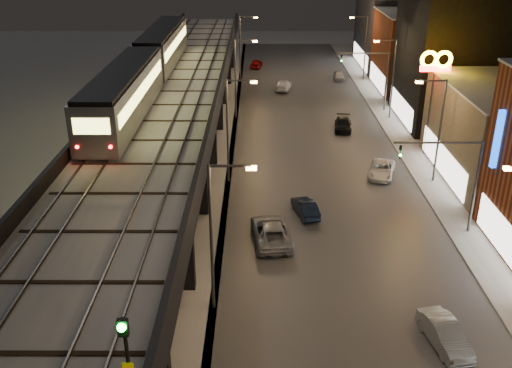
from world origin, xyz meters
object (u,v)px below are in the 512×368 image
object	(u,v)px
car_mid_silver	(271,232)
car_onc_red	(339,76)
rail_signal	(125,344)
car_near_white	(305,208)
car_mid_dark	(283,85)
subway_train	(146,65)
car_onc_dark	(382,170)
car_far_white	(256,64)
car_onc_white	(343,125)
car_onc_silver	(445,335)

from	to	relation	value
car_mid_silver	car_onc_red	bearing A→B (deg)	-109.35
rail_signal	car_near_white	xyz separation A→B (m)	(7.56, 25.34, -8.22)
car_near_white	car_mid_dark	distance (m)	36.84
rail_signal	car_mid_silver	distance (m)	23.29
subway_train	car_onc_dark	size ratio (longest dim) A/B	8.63
car_mid_silver	car_mid_dark	xyz separation A→B (m)	(2.50, 40.88, -0.10)
car_far_white	car_onc_red	size ratio (longest dim) A/B	1.06
car_mid_silver	car_onc_white	size ratio (longest dim) A/B	1.26
subway_train	car_mid_silver	distance (m)	22.44
subway_train	car_onc_white	distance (m)	21.99
subway_train	rail_signal	bearing A→B (deg)	-80.71
car_near_white	car_onc_dark	distance (m)	10.46
rail_signal	car_mid_silver	size ratio (longest dim) A/B	0.57
car_mid_dark	car_onc_silver	distance (m)	52.10
rail_signal	car_mid_dark	distance (m)	63.14
car_mid_dark	rail_signal	bearing A→B (deg)	94.10
rail_signal	car_onc_dark	size ratio (longest dim) A/B	0.71
subway_train	car_far_white	bearing A→B (deg)	74.56
rail_signal	subway_train	bearing A→B (deg)	99.29
subway_train	car_mid_silver	world-z (taller)	subway_train
car_mid_silver	car_far_white	xyz separation A→B (m)	(-1.18, 54.32, -0.11)
car_near_white	car_far_white	bearing A→B (deg)	-98.87
subway_train	car_onc_silver	xyz separation A→B (m)	(20.12, -28.63, -7.80)
subway_train	car_far_white	world-z (taller)	subway_train
car_mid_dark	car_onc_silver	size ratio (longest dim) A/B	1.11
car_onc_dark	car_onc_red	bearing A→B (deg)	106.42
car_onc_silver	car_onc_dark	bearing A→B (deg)	76.34
car_onc_white	car_far_white	bearing A→B (deg)	114.50
rail_signal	car_onc_white	bearing A→B (deg)	73.83
car_mid_dark	car_far_white	bearing A→B (deg)	-63.82
subway_train	car_onc_red	size ratio (longest dim) A/B	10.67
subway_train	rail_signal	distance (m)	39.63
car_near_white	car_onc_white	size ratio (longest dim) A/B	0.85
subway_train	car_onc_red	xyz separation A→B (m)	(21.99, 28.67, -7.87)
subway_train	car_onc_red	bearing A→B (deg)	52.51
car_mid_dark	car_onc_dark	bearing A→B (deg)	115.17
car_onc_red	car_onc_dark	bearing A→B (deg)	-88.66
car_near_white	car_onc_dark	bearing A→B (deg)	-147.48
car_mid_dark	car_onc_white	world-z (taller)	car_mid_dark
car_onc_dark	car_near_white	bearing A→B (deg)	-116.59
subway_train	car_mid_dark	size ratio (longest dim) A/B	8.36
car_onc_silver	rail_signal	bearing A→B (deg)	-153.42
car_far_white	car_onc_dark	distance (m)	44.22
subway_train	car_onc_silver	bearing A→B (deg)	-54.91
car_mid_silver	car_onc_red	distance (m)	47.69
car_near_white	car_onc_silver	bearing A→B (deg)	99.24
car_near_white	car_onc_silver	world-z (taller)	car_onc_silver
subway_train	car_onc_white	world-z (taller)	subway_train
car_far_white	car_onc_silver	world-z (taller)	car_onc_silver
car_mid_silver	car_onc_silver	xyz separation A→B (m)	(8.85, -10.83, -0.08)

